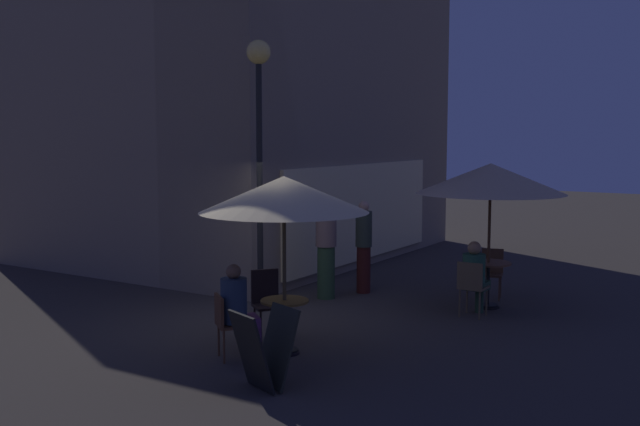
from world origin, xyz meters
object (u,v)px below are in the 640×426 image
(patio_umbrella_1, at_px, (491,179))
(patron_standing_3, at_px, (364,246))
(patron_seated_1, at_px, (475,273))
(cafe_chair_1, at_px, (227,320))
(patron_seated_0, at_px, (238,305))
(patio_umbrella_0, at_px, (284,195))
(street_lamp_near_corner, at_px, (259,108))
(menu_sandwich_board, at_px, (265,349))
(cafe_chair_0, at_px, (267,297))
(patron_standing_2, at_px, (326,251))
(cafe_table_1, at_px, (488,274))
(cafe_chair_3, at_px, (492,269))
(cafe_chair_2, at_px, (472,283))
(cafe_table_0, at_px, (285,317))

(patio_umbrella_1, bearing_deg, patron_standing_3, 91.91)
(patio_umbrella_1, height_order, patron_seated_1, patio_umbrella_1)
(cafe_chair_1, distance_m, patron_seated_1, 4.41)
(patron_seated_0, bearing_deg, patio_umbrella_0, 0.00)
(street_lamp_near_corner, distance_m, patron_seated_1, 4.43)
(menu_sandwich_board, bearing_deg, cafe_chair_0, 56.20)
(cafe_chair_0, distance_m, patron_standing_3, 3.43)
(patron_standing_3, bearing_deg, menu_sandwich_board, 62.31)
(menu_sandwich_board, xyz_separation_m, cafe_chair_0, (1.80, 1.29, 0.11))
(patron_standing_2, bearing_deg, cafe_table_1, 107.49)
(menu_sandwich_board, distance_m, patron_standing_3, 5.45)
(menu_sandwich_board, height_order, cafe_chair_3, menu_sandwich_board)
(patio_umbrella_1, distance_m, cafe_chair_3, 1.85)
(patio_umbrella_0, distance_m, patron_standing_3, 4.24)
(patio_umbrella_0, distance_m, patron_standing_2, 3.64)
(patron_seated_0, height_order, patron_standing_2, patron_standing_2)
(cafe_chair_2, bearing_deg, patio_umbrella_0, 155.28)
(patron_seated_0, bearing_deg, cafe_chair_3, 21.38)
(patio_umbrella_0, relative_size, cafe_chair_3, 2.71)
(cafe_table_1, bearing_deg, cafe_chair_0, 148.66)
(cafe_chair_0, bearing_deg, patron_standing_3, 131.63)
(cafe_chair_0, bearing_deg, menu_sandwich_board, -17.02)
(menu_sandwich_board, bearing_deg, cafe_chair_3, 14.60)
(street_lamp_near_corner, xyz_separation_m, cafe_table_1, (2.27, -3.13, -2.80))
(street_lamp_near_corner, relative_size, patron_standing_3, 2.60)
(cafe_table_1, distance_m, patron_seated_0, 4.88)
(cafe_chair_2, distance_m, patron_standing_2, 2.74)
(cafe_table_0, distance_m, cafe_chair_0, 0.86)
(street_lamp_near_corner, bearing_deg, patron_standing_3, -19.10)
(cafe_chair_0, distance_m, cafe_chair_2, 3.43)
(street_lamp_near_corner, bearing_deg, cafe_chair_0, -140.17)
(patio_umbrella_1, distance_m, cafe_chair_0, 4.39)
(cafe_chair_2, xyz_separation_m, patron_seated_0, (-3.71, 1.85, 0.16))
(street_lamp_near_corner, bearing_deg, menu_sandwich_board, -142.65)
(patio_umbrella_0, bearing_deg, patron_seated_1, -23.36)
(cafe_chair_1, bearing_deg, patron_standing_2, 50.55)
(patron_seated_0, bearing_deg, patio_umbrella_1, 16.51)
(menu_sandwich_board, xyz_separation_m, cafe_chair_1, (0.67, 1.10, 0.05))
(patron_seated_0, bearing_deg, cafe_table_1, 16.51)
(cafe_chair_3, xyz_separation_m, patron_standing_2, (-1.63, 2.52, 0.33))
(cafe_table_1, xyz_separation_m, patron_seated_1, (-0.66, -0.01, 0.12))
(menu_sandwich_board, distance_m, patron_seated_1, 4.70)
(cafe_chair_1, xyz_separation_m, patron_standing_2, (3.76, 0.79, 0.33))
(patron_standing_2, bearing_deg, menu_sandwich_board, 22.94)
(menu_sandwich_board, xyz_separation_m, cafe_chair_3, (6.05, -0.64, 0.05))
(street_lamp_near_corner, xyz_separation_m, patron_standing_2, (1.41, -0.42, -2.52))
(cafe_chair_2, bearing_deg, patron_seated_0, 153.05)
(cafe_chair_3, xyz_separation_m, patron_seated_0, (-5.28, 1.65, 0.19))
(cafe_chair_2, height_order, patron_seated_1, patron_seated_1)
(street_lamp_near_corner, bearing_deg, cafe_table_0, -135.67)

